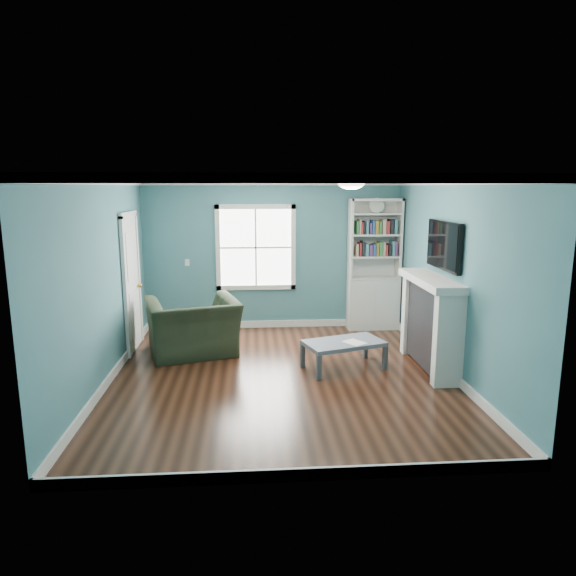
{
  "coord_description": "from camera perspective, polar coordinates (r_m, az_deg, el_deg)",
  "views": [
    {
      "loc": [
        -0.4,
        -6.49,
        2.49
      ],
      "look_at": [
        0.11,
        0.4,
        1.13
      ],
      "focal_mm": 32.0,
      "sensor_mm": 36.0,
      "label": 1
    }
  ],
  "objects": [
    {
      "name": "window",
      "position": [
        9.04,
        -3.6,
        4.5
      ],
      "size": [
        1.4,
        0.06,
        1.5
      ],
      "color": "white",
      "rests_on": "room_walls"
    },
    {
      "name": "paper_sheet",
      "position": [
        7.16,
        7.4,
        -6.01
      ],
      "size": [
        0.35,
        0.37,
        0.0
      ],
      "primitive_type": "cube",
      "rotation": [
        0.0,
        0.0,
        0.61
      ],
      "color": "white",
      "rests_on": "coffee_table"
    },
    {
      "name": "ceiling_fixture",
      "position": [
        6.72,
        7.05,
        11.55
      ],
      "size": [
        0.38,
        0.38,
        0.15
      ],
      "color": "white",
      "rests_on": "room_walls"
    },
    {
      "name": "floor",
      "position": [
        6.96,
        -0.69,
        -9.83
      ],
      "size": [
        5.0,
        5.0,
        0.0
      ],
      "primitive_type": "plane",
      "color": "black",
      "rests_on": "ground"
    },
    {
      "name": "recliner",
      "position": [
        7.84,
        -10.54,
        -3.26
      ],
      "size": [
        1.48,
        1.17,
        1.13
      ],
      "primitive_type": "imported",
      "rotation": [
        0.0,
        0.0,
        -2.86
      ],
      "color": "black",
      "rests_on": "ground"
    },
    {
      "name": "bookshelf",
      "position": [
        9.19,
        9.48,
        1.17
      ],
      "size": [
        0.9,
        0.35,
        2.31
      ],
      "color": "silver",
      "rests_on": "ground"
    },
    {
      "name": "room_walls",
      "position": [
        6.56,
        -0.73,
        3.17
      ],
      "size": [
        5.0,
        5.0,
        5.0
      ],
      "color": "#3E6F7C",
      "rests_on": "ground"
    },
    {
      "name": "light_switch",
      "position": [
        9.13,
        -11.14,
        2.81
      ],
      "size": [
        0.08,
        0.01,
        0.12
      ],
      "primitive_type": "cube",
      "color": "white",
      "rests_on": "room_walls"
    },
    {
      "name": "tv",
      "position": [
        7.22,
        16.94,
        4.56
      ],
      "size": [
        0.06,
        1.1,
        0.65
      ],
      "primitive_type": "cube",
      "color": "black",
      "rests_on": "fireplace"
    },
    {
      "name": "trim",
      "position": [
        6.62,
        -0.72,
        0.21
      ],
      "size": [
        4.5,
        5.0,
        2.6
      ],
      "color": "white",
      "rests_on": "ground"
    },
    {
      "name": "coffee_table",
      "position": [
        7.21,
        6.21,
        -6.28
      ],
      "size": [
        1.21,
        0.89,
        0.39
      ],
      "rotation": [
        0.0,
        0.0,
        0.32
      ],
      "color": "#454C53",
      "rests_on": "ground"
    },
    {
      "name": "fireplace",
      "position": [
        7.37,
        15.59,
        -3.86
      ],
      "size": [
        0.44,
        1.58,
        1.3
      ],
      "color": "black",
      "rests_on": "ground"
    },
    {
      "name": "door",
      "position": [
        8.22,
        -16.99,
        0.72
      ],
      "size": [
        0.12,
        0.98,
        2.17
      ],
      "color": "silver",
      "rests_on": "ground"
    }
  ]
}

